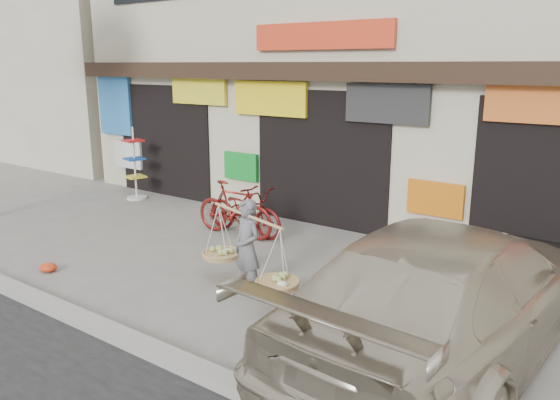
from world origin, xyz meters
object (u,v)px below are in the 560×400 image
Objects in this scene: bike_1 at (234,209)px; suv at (450,292)px; bike_2 at (245,210)px; street_vendor at (247,252)px; display_rack at (135,170)px.

suv reaches higher than bike_1.
bike_2 is 0.33× the size of suv.
street_vendor is 2.73m from bike_1.
bike_2 is at bearing -23.16° from bike_1.
street_vendor is 1.10× the size of bike_1.
suv is (4.70, -2.19, 0.30)m from bike_2.
display_rack is at bearing 82.88° from bike_2.
display_rack reaches higher than street_vendor.
display_rack is (-3.86, 0.86, 0.18)m from bike_1.
suv is (2.88, -0.02, 0.15)m from street_vendor.
display_rack reaches higher than bike_1.
display_rack is at bearing 75.47° from bike_1.
display_rack is (-5.76, 2.82, 0.08)m from street_vendor.
street_vendor reaches higher than bike_2.
bike_2 is 1.02× the size of display_rack.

